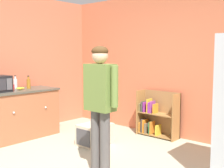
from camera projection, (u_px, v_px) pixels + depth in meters
The scene contains 10 objects.
back_wall at pixel (180, 65), 5.31m from camera, with size 5.20×0.06×2.70m, color #C96845.
left_side_wall at pixel (27, 64), 5.91m from camera, with size 0.06×2.99×2.70m, color #C66A4A.
kitchen_counter at pixel (5, 116), 5.17m from camera, with size 0.65×1.99×0.90m.
bookshelf at pixel (156, 117), 5.53m from camera, with size 0.80×0.28×0.85m.
standing_person at pixel (100, 99), 3.65m from camera, with size 0.57×0.22×1.65m.
pet_carrier at pixel (95, 134), 5.00m from camera, with size 0.42×0.55×0.36m.
banana_bunch at pixel (21, 88), 5.30m from camera, with size 0.15×0.16×0.04m.
amber_bottle at pixel (29, 83), 5.48m from camera, with size 0.07×0.07×0.25m.
clear_bottle at pixel (15, 83), 5.53m from camera, with size 0.07×0.07×0.25m.
red_cup at pixel (12, 87), 5.33m from camera, with size 0.08×0.08×0.10m, color red.
Camera 1 is at (2.59, -2.48, 1.56)m, focal length 46.84 mm.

